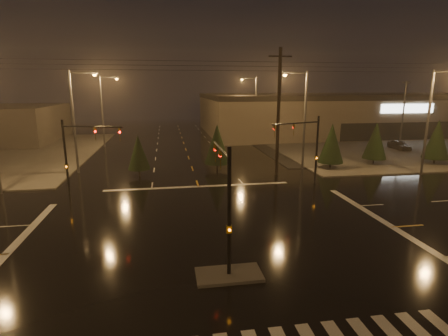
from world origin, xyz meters
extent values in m
plane|color=black|center=(0.00, 0.00, 0.00)|extent=(140.00, 140.00, 0.00)
cube|color=#43413C|center=(30.00, 30.00, 0.06)|extent=(36.00, 36.00, 0.12)
cube|color=#43413C|center=(0.00, -4.00, 0.07)|extent=(3.00, 1.60, 0.15)
cube|color=beige|center=(0.00, 11.00, 0.01)|extent=(16.00, 0.50, 0.01)
cube|color=black|center=(35.00, 28.00, 0.04)|extent=(50.00, 24.00, 0.08)
cube|color=brown|center=(35.00, 46.00, 3.50)|extent=(60.00, 28.00, 7.00)
cube|color=black|center=(35.00, 46.00, 6.80)|extent=(60.20, 28.20, 0.80)
cube|color=white|center=(35.00, 31.90, 5.20)|extent=(9.00, 0.20, 1.40)
cube|color=black|center=(35.00, 31.95, 1.60)|extent=(22.00, 0.15, 2.80)
cylinder|color=black|center=(0.00, -4.00, 3.00)|extent=(0.18, 0.18, 6.00)
cylinder|color=black|center=(0.00, -1.75, 5.50)|extent=(0.12, 4.50, 0.12)
imported|color=#594707|center=(0.00, 0.27, 5.45)|extent=(0.16, 0.20, 1.00)
cube|color=#594707|center=(0.00, -4.00, 2.30)|extent=(0.25, 0.18, 0.35)
cylinder|color=black|center=(10.50, 10.50, 3.00)|extent=(0.18, 0.18, 6.00)
cylinder|color=black|center=(8.15, 9.64, 5.50)|extent=(4.74, 1.82, 0.12)
imported|color=#594707|center=(6.04, 8.88, 5.45)|extent=(0.24, 0.22, 1.00)
cube|color=#594707|center=(10.50, 10.50, 2.30)|extent=(0.25, 0.18, 0.35)
cylinder|color=black|center=(-10.50, 10.50, 3.00)|extent=(0.18, 0.18, 6.00)
cylinder|color=black|center=(-8.15, 9.64, 5.50)|extent=(4.74, 1.82, 0.12)
imported|color=#594707|center=(-6.04, 8.88, 5.45)|extent=(0.24, 0.22, 1.00)
cube|color=#594707|center=(-10.50, 10.50, 2.30)|extent=(0.25, 0.18, 0.35)
cylinder|color=#38383A|center=(-11.50, 18.00, 5.00)|extent=(0.24, 0.24, 10.00)
cylinder|color=#38383A|center=(-10.30, 18.00, 9.80)|extent=(2.40, 0.14, 0.14)
cube|color=#38383A|center=(-9.20, 18.00, 9.75)|extent=(0.70, 0.30, 0.18)
sphere|color=orange|center=(-9.20, 18.00, 9.62)|extent=(0.32, 0.32, 0.32)
cylinder|color=#38383A|center=(-11.50, 34.00, 5.00)|extent=(0.24, 0.24, 10.00)
cylinder|color=#38383A|center=(-10.30, 34.00, 9.80)|extent=(2.40, 0.14, 0.14)
cube|color=#38383A|center=(-9.20, 34.00, 9.75)|extent=(0.70, 0.30, 0.18)
sphere|color=orange|center=(-9.20, 34.00, 9.62)|extent=(0.32, 0.32, 0.32)
cylinder|color=#38383A|center=(11.50, 16.00, 5.00)|extent=(0.24, 0.24, 10.00)
cylinder|color=#38383A|center=(10.30, 16.00, 9.80)|extent=(2.40, 0.14, 0.14)
cube|color=#38383A|center=(9.20, 16.00, 9.75)|extent=(0.70, 0.30, 0.18)
sphere|color=orange|center=(9.20, 16.00, 9.62)|extent=(0.32, 0.32, 0.32)
cylinder|color=#38383A|center=(11.50, 36.00, 5.00)|extent=(0.24, 0.24, 10.00)
cylinder|color=#38383A|center=(10.30, 36.00, 9.80)|extent=(2.40, 0.14, 0.14)
cube|color=#38383A|center=(9.20, 36.00, 9.75)|extent=(0.70, 0.30, 0.18)
sphere|color=orange|center=(9.20, 36.00, 9.62)|extent=(0.32, 0.32, 0.32)
cylinder|color=#38383A|center=(22.00, 11.50, 5.00)|extent=(0.24, 0.24, 10.00)
cylinder|color=#38383A|center=(22.00, 10.30, 9.80)|extent=(0.14, 2.40, 0.14)
cylinder|color=black|center=(8.00, 14.00, 6.00)|extent=(0.32, 0.32, 12.00)
cube|color=black|center=(8.00, 14.00, 11.20)|extent=(2.20, 0.12, 0.12)
cylinder|color=black|center=(14.40, 15.57, 0.35)|extent=(0.18, 0.18, 0.70)
cone|color=black|center=(14.40, 15.57, 2.75)|extent=(2.62, 2.62, 4.09)
cylinder|color=black|center=(20.15, 16.71, 0.35)|extent=(0.18, 0.18, 0.70)
cone|color=black|center=(20.15, 16.71, 2.70)|extent=(2.56, 2.56, 4.01)
cylinder|color=black|center=(26.89, 15.67, 0.35)|extent=(0.18, 0.18, 0.70)
cone|color=black|center=(26.89, 15.67, 2.85)|extent=(2.76, 2.76, 4.31)
cylinder|color=black|center=(-5.30, 15.62, 0.35)|extent=(0.18, 0.18, 0.70)
cone|color=black|center=(-5.30, 15.62, 2.36)|extent=(2.12, 2.12, 3.32)
cylinder|color=black|center=(2.54, 17.05, 0.35)|extent=(0.18, 0.18, 0.70)
cone|color=black|center=(2.54, 17.05, 2.74)|extent=(2.61, 2.61, 4.08)
imported|color=black|center=(29.02, 24.74, 0.69)|extent=(1.97, 4.16, 1.37)
camera|label=1|loc=(-2.58, -18.19, 8.41)|focal=28.00mm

